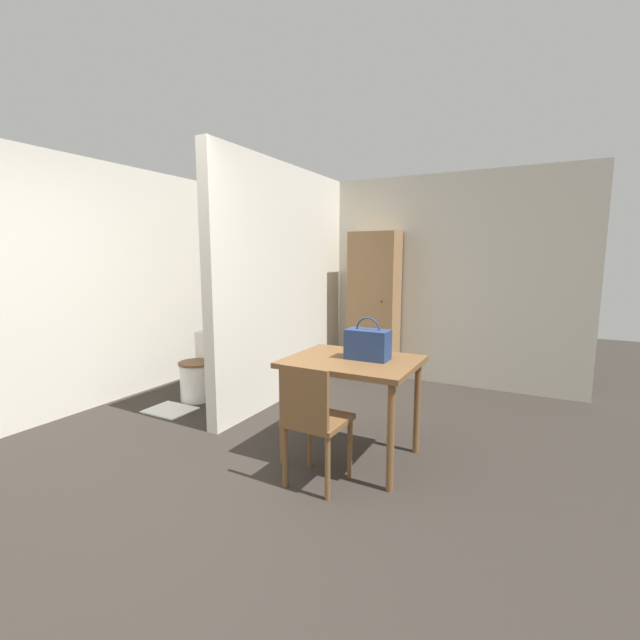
{
  "coord_description": "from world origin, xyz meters",
  "views": [
    {
      "loc": [
        2.0,
        -1.49,
        1.54
      ],
      "look_at": [
        0.23,
        1.89,
        0.97
      ],
      "focal_mm": 24.0,
      "sensor_mm": 36.0,
      "label": 1
    }
  ],
  "objects": [
    {
      "name": "dining_table",
      "position": [
        0.77,
        1.39,
        0.68
      ],
      "size": [
        0.95,
        0.76,
        0.78
      ],
      "color": "brown",
      "rests_on": "ground_plane"
    },
    {
      "name": "partition_wall",
      "position": [
        -0.5,
        2.47,
        1.25
      ],
      "size": [
        0.12,
        2.47,
        2.5
      ],
      "color": "beige",
      "rests_on": "ground_plane"
    },
    {
      "name": "wall_left",
      "position": [
        -2.09,
        1.85,
        1.25
      ],
      "size": [
        0.12,
        4.7,
        2.5
      ],
      "color": "beige",
      "rests_on": "ground_plane"
    },
    {
      "name": "wooden_cabinet",
      "position": [
        0.14,
        3.51,
        0.92
      ],
      "size": [
        0.59,
        0.37,
        1.84
      ],
      "color": "#997047",
      "rests_on": "ground_plane"
    },
    {
      "name": "wooden_chair",
      "position": [
        0.71,
        0.88,
        0.48
      ],
      "size": [
        0.4,
        0.4,
        0.85
      ],
      "rotation": [
        0.0,
        0.0,
        -0.03
      ],
      "color": "brown",
      "rests_on": "ground_plane"
    },
    {
      "name": "toilet",
      "position": [
        -1.26,
        1.92,
        0.3
      ],
      "size": [
        0.38,
        0.53,
        0.71
      ],
      "color": "white",
      "rests_on": "ground_plane"
    },
    {
      "name": "handbag",
      "position": [
        0.87,
        1.43,
        0.9
      ],
      "size": [
        0.32,
        0.17,
        0.32
      ],
      "color": "navy",
      "rests_on": "dining_table"
    },
    {
      "name": "bath_mat",
      "position": [
        -1.26,
        1.47,
        0.01
      ],
      "size": [
        0.46,
        0.37,
        0.01
      ],
      "color": "silver",
      "rests_on": "ground_plane"
    },
    {
      "name": "wall_back",
      "position": [
        0.0,
        3.76,
        1.25
      ],
      "size": [
        5.05,
        0.12,
        2.5
      ],
      "color": "beige",
      "rests_on": "ground_plane"
    },
    {
      "name": "ground_plane",
      "position": [
        0.0,
        0.0,
        0.0
      ],
      "size": [
        16.0,
        16.0,
        0.0
      ],
      "primitive_type": "plane",
      "color": "#2D2823"
    }
  ]
}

